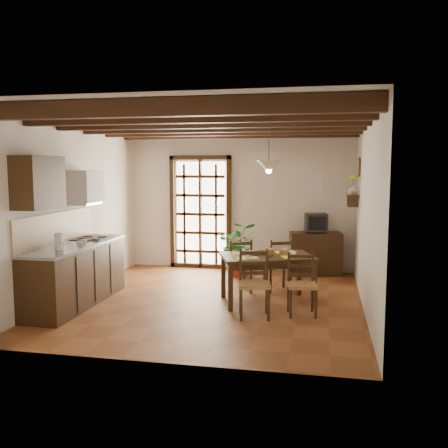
% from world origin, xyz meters
% --- Properties ---
extents(ground_plane, '(5.00, 5.00, 0.00)m').
position_xyz_m(ground_plane, '(0.00, 0.00, 0.00)').
color(ground_plane, brown).
extents(room_shell, '(4.52, 5.02, 2.81)m').
position_xyz_m(room_shell, '(0.00, 0.00, 1.82)').
color(room_shell, silver).
rests_on(room_shell, ground_plane).
extents(ceiling_beams, '(4.50, 4.34, 0.20)m').
position_xyz_m(ceiling_beams, '(0.00, 0.00, 2.69)').
color(ceiling_beams, black).
rests_on(ceiling_beams, room_shell).
extents(french_door, '(1.26, 0.11, 2.32)m').
position_xyz_m(french_door, '(-0.80, 2.45, 1.18)').
color(french_door, white).
rests_on(french_door, ground_plane).
extents(kitchen_counter, '(0.64, 2.25, 1.38)m').
position_xyz_m(kitchen_counter, '(-1.96, -0.60, 0.47)').
color(kitchen_counter, black).
rests_on(kitchen_counter, ground_plane).
extents(upper_cabinet, '(0.35, 0.80, 0.70)m').
position_xyz_m(upper_cabinet, '(-2.08, -1.30, 1.85)').
color(upper_cabinet, black).
rests_on(upper_cabinet, room_shell).
extents(range_hood, '(0.38, 0.60, 0.54)m').
position_xyz_m(range_hood, '(-2.05, -0.05, 1.73)').
color(range_hood, white).
rests_on(range_hood, room_shell).
extents(counter_items, '(0.50, 1.43, 0.25)m').
position_xyz_m(counter_items, '(-1.95, -0.51, 0.96)').
color(counter_items, black).
rests_on(counter_items, kitchen_counter).
extents(dining_table, '(1.56, 1.26, 0.73)m').
position_xyz_m(dining_table, '(0.83, 0.07, 0.64)').
color(dining_table, '#362311').
rests_on(dining_table, ground_plane).
extents(chair_near_left, '(0.50, 0.48, 0.92)m').
position_xyz_m(chair_near_left, '(0.74, -0.69, 0.29)').
color(chair_near_left, '#9A7041').
rests_on(chair_near_left, ground_plane).
extents(chair_near_right, '(0.46, 0.44, 0.86)m').
position_xyz_m(chair_near_right, '(1.38, -0.47, 0.27)').
color(chair_near_right, '#9A7041').
rests_on(chair_near_right, ground_plane).
extents(chair_far_left, '(0.55, 0.54, 0.89)m').
position_xyz_m(chair_far_left, '(0.29, 0.61, 0.28)').
color(chair_far_left, '#9A7041').
rests_on(chair_far_left, ground_plane).
extents(chair_far_right, '(0.53, 0.52, 0.88)m').
position_xyz_m(chair_far_right, '(0.92, 0.83, 0.28)').
color(chair_far_right, '#9A7041').
rests_on(chair_far_right, ground_plane).
extents(table_setting, '(0.98, 0.65, 0.09)m').
position_xyz_m(table_setting, '(0.83, 0.07, 0.74)').
color(table_setting, '#F3F827').
rests_on(table_setting, dining_table).
extents(table_bowl, '(0.29, 0.29, 0.05)m').
position_xyz_m(table_bowl, '(0.59, 0.03, 0.76)').
color(table_bowl, white).
rests_on(table_bowl, dining_table).
extents(sideboard, '(1.02, 0.59, 0.82)m').
position_xyz_m(sideboard, '(1.51, 2.23, 0.41)').
color(sideboard, black).
rests_on(sideboard, ground_plane).
extents(crt_tv, '(0.45, 0.43, 0.34)m').
position_xyz_m(crt_tv, '(1.51, 2.22, 1.01)').
color(crt_tv, black).
rests_on(crt_tv, sideboard).
extents(fuse_box, '(0.25, 0.03, 0.32)m').
position_xyz_m(fuse_box, '(1.50, 2.48, 1.75)').
color(fuse_box, white).
rests_on(fuse_box, room_shell).
extents(plant_pot, '(0.37, 0.37, 0.23)m').
position_xyz_m(plant_pot, '(0.08, 1.84, 0.11)').
color(plant_pot, maroon).
rests_on(plant_pot, ground_plane).
extents(potted_plant, '(2.23, 1.99, 2.22)m').
position_xyz_m(potted_plant, '(0.08, 1.84, 0.57)').
color(potted_plant, '#144C19').
rests_on(potted_plant, ground_plane).
extents(wall_shelf, '(0.20, 0.42, 0.20)m').
position_xyz_m(wall_shelf, '(2.14, 1.60, 1.51)').
color(wall_shelf, black).
rests_on(wall_shelf, room_shell).
extents(shelf_vase, '(0.15, 0.15, 0.15)m').
position_xyz_m(shelf_vase, '(2.14, 1.60, 1.65)').
color(shelf_vase, '#B2BFB2').
rests_on(shelf_vase, wall_shelf).
extents(shelf_flowers, '(0.14, 0.14, 0.36)m').
position_xyz_m(shelf_flowers, '(2.14, 1.60, 1.86)').
color(shelf_flowers, '#F3F827').
rests_on(shelf_flowers, shelf_vase).
extents(framed_picture, '(0.03, 0.32, 0.32)m').
position_xyz_m(framed_picture, '(2.22, 1.60, 2.05)').
color(framed_picture, brown).
rests_on(framed_picture, room_shell).
extents(pendant_lamp, '(0.36, 0.36, 0.84)m').
position_xyz_m(pendant_lamp, '(0.83, 0.17, 2.08)').
color(pendant_lamp, black).
rests_on(pendant_lamp, room_shell).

